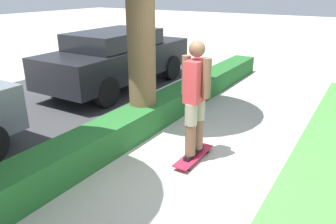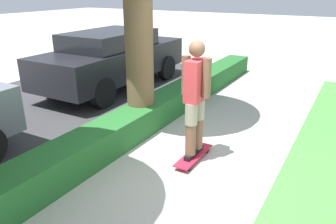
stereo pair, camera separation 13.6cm
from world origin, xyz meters
name	(u,v)px [view 2 (the right image)]	position (x,y,z in m)	size (l,w,h in m)	color
ground_plane	(199,174)	(0.00, 0.00, 0.00)	(60.00, 60.00, 0.00)	#ADA89E
street_asphalt	(14,119)	(0.00, 4.20, 0.00)	(12.75, 5.00, 0.01)	#38383A
hedge_row	(112,135)	(0.00, 1.60, 0.24)	(12.75, 0.60, 0.49)	#236028
skateboard	(194,155)	(0.34, 0.25, 0.07)	(0.92, 0.24, 0.09)	red
skater_person	(195,97)	(0.34, 0.25, 1.04)	(0.51, 0.46, 1.77)	black
parked_car_middle	(113,58)	(2.85, 3.85, 0.81)	(4.53, 1.77, 1.50)	black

